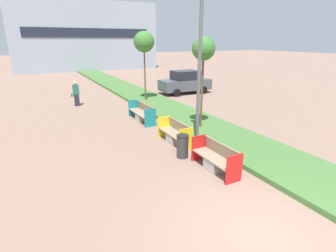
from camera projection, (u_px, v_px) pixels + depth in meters
The scene contains 12 objects.
ground_plane at pixel (265, 235), 5.93m from camera, with size 180.00×180.00×0.00m, color #846656.
planter_grass_strip at pixel (160, 105), 17.41m from camera, with size 2.80×120.00×0.18m.
building_backdrop at pixel (86, 37), 38.57m from camera, with size 19.92×6.56×9.45m.
bench_red_frame at pixel (216, 160), 8.80m from camera, with size 0.65×1.94×0.94m.
bench_yellow_frame at pixel (175, 135), 11.16m from camera, with size 0.65×1.92×0.94m.
bench_teal_frame at pixel (142, 114), 14.25m from camera, with size 0.65×2.40×0.94m.
litter_bin at pixel (183, 146), 9.75m from camera, with size 0.46×0.46×0.88m.
street_lamp_post at pixel (200, 52), 9.74m from camera, with size 0.24×0.44×6.79m.
sapling_tree_near at pixel (204, 50), 11.73m from camera, with size 1.05×1.05×4.37m.
sapling_tree_far at pixel (144, 42), 17.40m from camera, with size 1.38×1.38×4.80m.
pedestrian_walking at pixel (76, 94), 17.37m from camera, with size 0.53×0.24×1.65m.
parked_car_distant at pixel (185, 82), 21.59m from camera, with size 4.23×2.00×1.86m.
Camera 1 is at (-4.21, -3.29, 4.19)m, focal length 28.00 mm.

